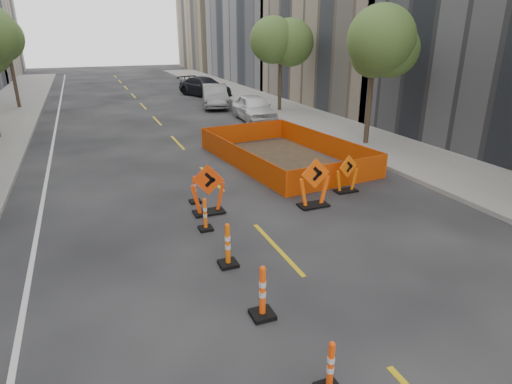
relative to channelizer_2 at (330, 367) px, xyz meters
name	(u,v)px	position (x,y,z in m)	size (l,w,h in m)	color
ground_plane	(371,348)	(1.20, 0.56, -0.47)	(140.00, 140.00, 0.00)	black
sidewalk_right	(376,143)	(10.20, 12.56, -0.39)	(4.00, 90.00, 0.15)	gray
bld_right_c	(376,6)	(18.20, 24.36, 6.53)	(12.00, 16.00, 14.00)	gray
bld_right_e	(228,11)	(18.20, 59.16, 7.53)	(12.00, 14.00, 16.00)	tan
tree_l_d	(7,42)	(-7.20, 30.56, 4.06)	(2.80, 2.80, 5.95)	#382B1E
tree_r_b	(374,48)	(9.60, 12.56, 4.06)	(2.80, 2.80, 5.95)	#382B1E
tree_r_c	(281,43)	(9.60, 22.56, 4.06)	(2.80, 2.80, 5.95)	#382B1E
channelizer_2	(330,367)	(0.00, 0.00, 0.00)	(0.37, 0.37, 0.94)	#EE410A
channelizer_3	(263,292)	(-0.24, 2.10, 0.09)	(0.44, 0.44, 1.13)	#FB480A
channelizer_4	(228,245)	(-0.24, 4.20, 0.08)	(0.43, 0.43, 1.10)	#DF5909
channelizer_5	(205,214)	(-0.21, 6.30, 0.01)	(0.38, 0.38, 0.95)	#F2560A
channelizer_6	(195,189)	(0.03, 8.40, -0.01)	(0.36, 0.36, 0.91)	#F0440A
chevron_sign_left	(208,189)	(0.20, 7.38, 0.32)	(1.05, 0.63, 1.58)	#E03B09
chevron_sign_center	(314,183)	(3.44, 6.68, 0.33)	(1.06, 0.64, 1.60)	#F8520A
chevron_sign_right	(347,174)	(5.14, 7.43, 0.19)	(0.88, 0.53, 1.32)	#E25C09
safety_fence	(283,150)	(4.74, 11.67, 0.00)	(4.44, 7.55, 0.94)	orange
parked_car_near	(254,108)	(6.86, 20.45, 0.32)	(1.86, 4.62, 1.58)	white
parked_car_mid	(215,96)	(6.10, 26.27, 0.33)	(1.70, 4.88, 1.61)	gray
parked_car_far	(205,87)	(6.93, 32.03, 0.32)	(2.21, 5.43, 1.58)	black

